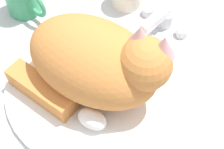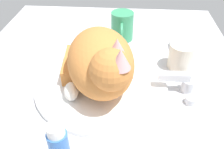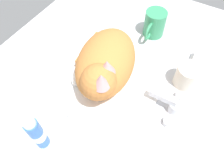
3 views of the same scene
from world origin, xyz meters
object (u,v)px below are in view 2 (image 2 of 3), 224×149
object	(u,v)px
faucet	(184,83)
soap_bar	(181,45)
cat	(101,62)
rinse_cup	(181,56)
coffee_mug	(122,26)

from	to	relation	value
faucet	soap_bar	world-z (taller)	faucet
cat	rinse_cup	world-z (taller)	cat
coffee_mug	rinse_cup	distance (cm)	23.88
cat	soap_bar	size ratio (longest dim) A/B	3.90
coffee_mug	soap_bar	bearing A→B (deg)	70.34
coffee_mug	soap_bar	distance (cm)	20.91
cat	coffee_mug	world-z (taller)	cat
rinse_cup	soap_bar	bearing A→B (deg)	169.55
faucet	coffee_mug	size ratio (longest dim) A/B	1.03
cat	coffee_mug	size ratio (longest dim) A/B	2.38
cat	soap_bar	xyz separation A→B (cm)	(-20.97, 23.80, -6.47)
soap_bar	coffee_mug	bearing A→B (deg)	-109.66
soap_bar	faucet	bearing A→B (deg)	-6.80
rinse_cup	soap_bar	world-z (taller)	rinse_cup
cat	coffee_mug	xyz separation A→B (cm)	(-27.95, 4.26, -3.88)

